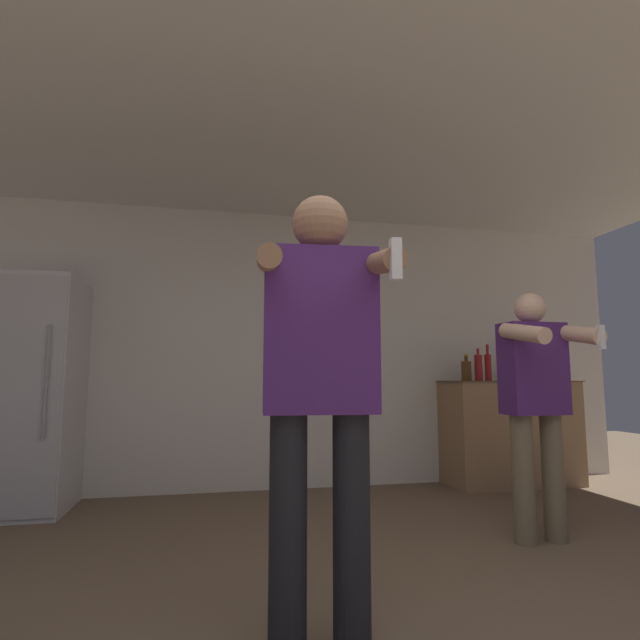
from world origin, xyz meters
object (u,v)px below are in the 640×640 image
bottle_green_wine (488,366)px  bottle_tall_gin (478,367)px  bottle_short_whiskey (520,370)px  person_man_side (536,393)px  refrigerator (33,393)px  bottle_brown_liquor (552,371)px  bottle_dark_rum (466,370)px  person_woman_foreground (320,378)px

bottle_green_wine → bottle_tall_gin: 0.10m
bottle_short_whiskey → person_man_side: size_ratio=0.18×
refrigerator → bottle_brown_liquor: (4.58, 0.03, 0.19)m
bottle_dark_rum → person_man_side: 1.53m
bottle_short_whiskey → person_man_side: bearing=-121.2°
bottle_green_wine → bottle_short_whiskey: bearing=0.0°
bottle_green_wine → bottle_dark_rum: size_ratio=1.35×
refrigerator → bottle_green_wine: bearing=0.4°
bottle_green_wine → bottle_short_whiskey: (0.34, 0.00, -0.03)m
person_woman_foreground → bottle_green_wine: bearing=48.0°
bottle_tall_gin → person_woman_foreground: 3.13m
bottle_tall_gin → person_man_side: 1.56m
bottle_dark_rum → person_man_side: (-0.33, -1.48, -0.17)m
refrigerator → bottle_green_wine: (3.89, 0.03, 0.22)m
refrigerator → bottle_tall_gin: refrigerator is taller
bottle_brown_liquor → bottle_dark_rum: bearing=-180.0°
bottle_green_wine → bottle_brown_liquor: size_ratio=1.24×
bottle_tall_gin → bottle_short_whiskey: 0.44m
bottle_brown_liquor → person_woman_foreground: size_ratio=0.16×
person_woman_foreground → person_man_side: bearing=29.5°
bottle_dark_rum → bottle_short_whiskey: 0.56m
person_man_side → bottle_tall_gin: bearing=72.8°
refrigerator → bottle_short_whiskey: 4.24m
person_woman_foreground → bottle_tall_gin: bearing=49.3°
bottle_dark_rum → bottle_green_wine: bearing=0.0°
person_woman_foreground → refrigerator: bearing=126.8°
person_man_side → bottle_green_wine: bearing=69.3°
refrigerator → bottle_tall_gin: 3.80m
bottle_green_wine → person_woman_foreground: person_woman_foreground is taller
bottle_green_wine → person_woman_foreground: (-2.14, -2.37, -0.12)m
bottle_green_wine → person_woman_foreground: 3.20m
bottle_tall_gin → person_woman_foreground: person_woman_foreground is taller
refrigerator → person_woman_foreground: refrigerator is taller
bottle_tall_gin → bottle_dark_rum: bearing=-180.0°
bottle_short_whiskey → bottle_brown_liquor: bearing=0.0°
refrigerator → person_woman_foreground: size_ratio=1.03×
bottle_green_wine → person_woman_foreground: size_ratio=0.20×
bottle_dark_rum → person_man_side: size_ratio=0.17×
bottle_tall_gin → refrigerator: bearing=-179.5°
refrigerator → person_man_side: refrigerator is taller
bottle_tall_gin → bottle_short_whiskey: size_ratio=1.17×
bottle_short_whiskey → person_woman_foreground: size_ratio=0.16×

